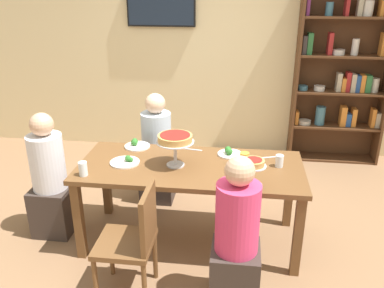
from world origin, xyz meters
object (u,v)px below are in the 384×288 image
Objects in this scene: deep_dish_pizza_stand at (175,140)px; salad_plate_far_diner at (136,145)px; salad_plate_spare at (229,153)px; water_glass_clear_spare at (83,169)px; bookshelf at (342,73)px; cutlery_knife_near at (193,150)px; water_glass_clear_far at (279,161)px; television at (161,6)px; diner_head_west at (50,184)px; salad_plate_near_diner at (126,161)px; cutlery_fork_near at (271,157)px; beer_glass_amber_tall at (244,161)px; diner_near_right at (236,244)px; dining_table at (191,175)px; diner_far_left at (157,156)px; chair_near_left at (134,238)px; water_glass_clear_near at (234,166)px; personal_pizza_stand at (253,167)px.

deep_dish_pizza_stand is 1.34× the size of salad_plate_far_diner.
water_glass_clear_spare is at bearing -154.28° from salad_plate_spare.
bookshelf reaches higher than salad_plate_spare.
bookshelf is 12.29× the size of cutlery_knife_near.
water_glass_clear_spare reaches higher than water_glass_clear_far.
diner_head_west is at bearing -106.29° from television.
cutlery_fork_near is (1.22, 0.27, -0.01)m from salad_plate_near_diner.
beer_glass_amber_tall is 0.30m from water_glass_clear_far.
dining_table is at bearing 30.43° from diner_near_right.
salad_plate_far_diner is at bearing 8.21° from cutlery_knife_near.
beer_glass_amber_tall is at bearing 12.86° from water_glass_clear_spare.
diner_far_left is 1.42m from chair_near_left.
bookshelf reaches higher than salad_plate_far_diner.
chair_near_left is (-0.31, -0.71, -0.17)m from dining_table.
television is 0.98× the size of chair_near_left.
chair_near_left is at bearing -77.14° from salad_plate_far_diner.
salad_plate_near_diner is 1.07× the size of salad_plate_far_diner.
chair_near_left is at bearing 25.56° from cutlery_fork_near.
salad_plate_near_diner is 1.15× the size of salad_plate_spare.
cutlery_knife_near is at bearing 22.95° from diner_near_right.
diner_far_left is at bearing -147.18° from bookshelf.
beer_glass_amber_tall reaches higher than cutlery_fork_near.
bookshelf reaches higher than diner_near_right.
bookshelf is at bearing 54.06° from salad_plate_spare.
chair_near_left is at bearing 83.83° from cutlery_knife_near.
diner_near_right reaches higher than salad_plate_near_diner.
deep_dish_pizza_stand is 1.44× the size of salad_plate_spare.
bookshelf is at bearing 60.36° from beer_glass_amber_tall.
water_glass_clear_far is (0.32, 0.76, 0.30)m from diner_near_right.
cutlery_knife_near is (0.52, 0.35, -0.01)m from salad_plate_near_diner.
water_glass_clear_near is at bearing -158.57° from water_glass_clear_far.
diner_near_right is 1.32× the size of chair_near_left.
salad_plate_spare is 0.46m from water_glass_clear_far.
cutlery_knife_near is at bearing 94.14° from dining_table.
beer_glass_amber_tall is (0.75, 0.70, 0.32)m from chair_near_left.
diner_near_right reaches higher than water_glass_clear_far.
personal_pizza_stand is 1.21× the size of cutlery_knife_near.
salad_plate_spare is 0.29m from beer_glass_amber_tall.
diner_far_left is 1.00× the size of diner_head_west.
chair_near_left is (0.95, -0.69, -0.01)m from diner_head_west.
diner_far_left is 0.92m from deep_dish_pizza_stand.
bookshelf is 2.21m from salad_plate_spare.
dining_table is 0.82m from diner_near_right.
water_glass_clear_far reaches higher than water_glass_clear_near.
deep_dish_pizza_stand is 0.59m from beer_glass_amber_tall.
chair_near_left is 4.83× the size of cutlery_knife_near.
television reaches higher than beer_glass_amber_tall.
bookshelf is 2.74m from salad_plate_far_diner.
diner_head_west is 1.65m from water_glass_clear_near.
diner_head_west reaches higher than water_glass_clear_far.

